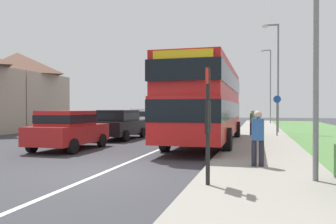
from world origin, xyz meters
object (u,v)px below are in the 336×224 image
parked_car_red (68,128)px  pedestrian_at_stop (258,136)px  bus_stop_sign (208,117)px  cycle_route_sign (277,114)px  parked_car_black (120,123)px  street_lamp_mid (277,71)px  double_decker_bus (207,100)px  street_lamp_far (270,82)px  parked_car_blue (167,118)px  parked_car_white (147,120)px  pedestrian_walking_away (253,121)px

parked_car_red → pedestrian_at_stop: (7.68, -2.86, 0.07)m
bus_stop_sign → cycle_route_sign: bearing=81.3°
parked_car_red → parked_car_black: (0.13, 5.16, 0.01)m
parked_car_black → cycle_route_sign: bearing=21.5°
street_lamp_mid → bus_stop_sign: bearing=-97.5°
parked_car_red → parked_car_black: bearing=88.6°
double_decker_bus → parked_car_red: 6.52m
pedestrian_at_stop → street_lamp_far: bearing=87.5°
parked_car_blue → cycle_route_sign: size_ratio=1.79×
street_lamp_far → parked_car_blue: bearing=-128.1°
pedestrian_at_stop → cycle_route_sign: size_ratio=0.66×
parked_car_blue → street_lamp_mid: street_lamp_mid is taller
pedestrian_at_stop → cycle_route_sign: bearing=84.4°
parked_car_blue → bus_stop_sign: 22.42m
bus_stop_sign → parked_car_black: bearing=121.5°
double_decker_bus → parked_car_white: double_decker_bus is taller
double_decker_bus → pedestrian_walking_away: double_decker_bus is taller
parked_car_black → parked_car_blue: 10.75m
pedestrian_at_stop → street_lamp_mid: bearing=85.1°
pedestrian_walking_away → street_lamp_far: size_ratio=0.20×
double_decker_bus → parked_car_blue: 13.47m
pedestrian_at_stop → bus_stop_sign: bearing=-111.2°
pedestrian_at_stop → pedestrian_walking_away: size_ratio=1.00×
double_decker_bus → street_lamp_far: (3.69, 23.79, 2.63)m
parked_car_black → bus_stop_sign: 12.51m
pedestrian_at_stop → street_lamp_far: street_lamp_far is taller
pedestrian_at_stop → bus_stop_sign: size_ratio=0.64×
street_lamp_far → parked_car_red: bearing=-108.2°
cycle_route_sign → street_lamp_mid: bearing=87.6°
street_lamp_mid → parked_car_red: bearing=-126.8°
bus_stop_sign → parked_car_blue: bearing=107.2°
parked_car_red → parked_car_blue: bearing=89.9°
parked_car_red → parked_car_blue: (0.04, 15.91, 0.02)m
parked_car_black → double_decker_bus: bearing=-17.0°
street_lamp_mid → parked_car_black: bearing=-142.4°
parked_car_white → street_lamp_mid: 9.72m
pedestrian_at_stop → parked_car_red: bearing=159.6°
parked_car_red → street_lamp_mid: (8.95, 11.96, 3.45)m
double_decker_bus → street_lamp_mid: size_ratio=1.45×
double_decker_bus → parked_car_black: double_decker_bus is taller
street_lamp_mid → parked_car_white: bearing=-171.2°
parked_car_black → cycle_route_sign: size_ratio=1.73×
street_lamp_mid → street_lamp_far: street_lamp_far is taller
pedestrian_at_stop → pedestrian_walking_away: 11.44m
pedestrian_walking_away → bus_stop_sign: 14.10m
cycle_route_sign → pedestrian_at_stop: bearing=-95.6°
parked_car_white → street_lamp_mid: (8.99, 1.39, 3.41)m
pedestrian_walking_away → double_decker_bus: bearing=-112.6°
street_lamp_mid → pedestrian_at_stop: bearing=-94.9°
pedestrian_at_stop → street_lamp_far: (1.33, 30.23, 3.80)m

